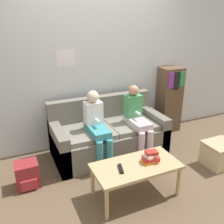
# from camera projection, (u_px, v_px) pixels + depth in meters

# --- Properties ---
(ground_plane) EXTENTS (10.00, 10.00, 0.00)m
(ground_plane) POSITION_uv_depth(u_px,v_px,m) (123.00, 169.00, 3.44)
(ground_plane) COLOR brown
(wall_back) EXTENTS (8.00, 0.07, 2.60)m
(wall_back) POSITION_uv_depth(u_px,v_px,m) (95.00, 63.00, 3.83)
(wall_back) COLOR silver
(wall_back) RESTS_ON ground_plane
(couch) EXTENTS (1.66, 0.80, 0.82)m
(couch) POSITION_uv_depth(u_px,v_px,m) (108.00, 135.00, 3.78)
(couch) COLOR #6B665B
(couch) RESTS_ON ground_plane
(coffee_table) EXTENTS (0.99, 0.50, 0.41)m
(coffee_table) POSITION_uv_depth(u_px,v_px,m) (136.00, 168.00, 2.83)
(coffee_table) COLOR tan
(coffee_table) RESTS_ON ground_plane
(person_left) EXTENTS (0.24, 0.55, 1.04)m
(person_left) POSITION_uv_depth(u_px,v_px,m) (97.00, 125.00, 3.41)
(person_left) COLOR teal
(person_left) RESTS_ON ground_plane
(person_right) EXTENTS (0.24, 0.55, 1.04)m
(person_right) POSITION_uv_depth(u_px,v_px,m) (137.00, 118.00, 3.65)
(person_right) COLOR silver
(person_right) RESTS_ON ground_plane
(tv_remote) EXTENTS (0.09, 0.17, 0.02)m
(tv_remote) POSITION_uv_depth(u_px,v_px,m) (121.00, 169.00, 2.72)
(tv_remote) COLOR black
(tv_remote) RESTS_ON coffee_table
(book_stack) EXTENTS (0.21, 0.16, 0.14)m
(book_stack) POSITION_uv_depth(u_px,v_px,m) (151.00, 157.00, 2.84)
(book_stack) COLOR orange
(book_stack) RESTS_ON coffee_table
(bookshelf) EXTENTS (0.38, 0.31, 1.15)m
(bookshelf) POSITION_uv_depth(u_px,v_px,m) (169.00, 100.00, 4.43)
(bookshelf) COLOR brown
(bookshelf) RESTS_ON ground_plane
(storage_box) EXTENTS (0.42, 0.37, 0.34)m
(storage_box) POSITION_uv_depth(u_px,v_px,m) (219.00, 154.00, 3.49)
(storage_box) COLOR #CCB284
(storage_box) RESTS_ON ground_plane
(backpack) EXTENTS (0.28, 0.27, 0.32)m
(backpack) POSITION_uv_depth(u_px,v_px,m) (27.00, 175.00, 3.06)
(backpack) COLOR maroon
(backpack) RESTS_ON ground_plane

